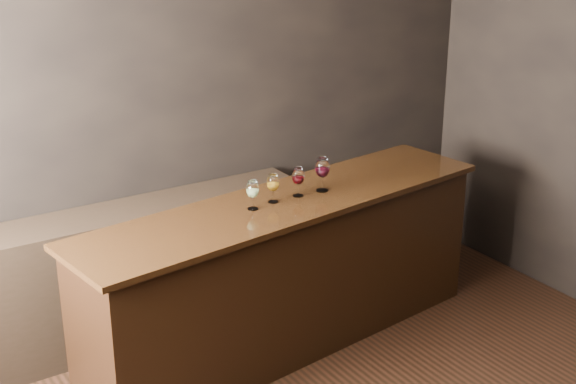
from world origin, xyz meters
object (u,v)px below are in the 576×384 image
bar_counter (287,276)px  glass_red_b (322,169)px  glass_white (253,190)px  glass_red_a (298,177)px  back_bar_shelf (126,275)px  glass_amber (273,183)px

bar_counter → glass_red_b: (0.27, 0.02, 0.65)m
bar_counter → glass_white: 0.67m
glass_red_a → glass_red_b: size_ratio=0.84×
bar_counter → glass_red_b: glass_red_b is taller
bar_counter → back_bar_shelf: (-0.82, 0.62, -0.03)m
bar_counter → glass_white: bearing=176.2°
glass_white → glass_red_a: (0.34, 0.04, 0.00)m
glass_white → glass_amber: bearing=11.6°
back_bar_shelf → glass_amber: 1.16m
glass_amber → glass_red_b: 0.36m
glass_amber → back_bar_shelf: bearing=140.4°
glass_amber → glass_red_a: size_ratio=0.96×
glass_white → glass_amber: glass_white is taller
glass_red_b → glass_white: bearing=-176.2°
glass_amber → glass_red_a: (0.18, 0.01, 0.00)m
bar_counter → glass_red_a: size_ratio=14.87×
glass_amber → glass_red_b: (0.36, 0.00, 0.03)m
glass_red_a → bar_counter: bearing=-166.7°
glass_white → glass_red_a: 0.34m
glass_white → glass_red_b: 0.52m
glass_red_a → glass_white: bearing=-173.6°
glass_white → back_bar_shelf: bearing=131.9°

